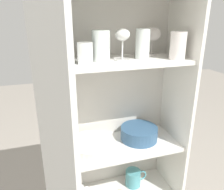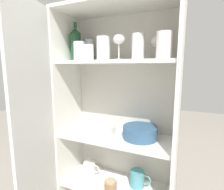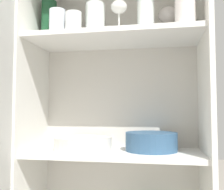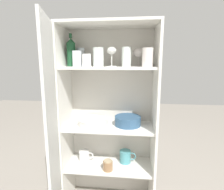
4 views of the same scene
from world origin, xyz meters
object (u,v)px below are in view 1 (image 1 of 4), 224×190
plate_stack_white (92,145)px  coffee_mug_primary (133,178)px  wine_bottle (49,38)px  mixing_bowl_large (139,133)px

plate_stack_white → coffee_mug_primary: size_ratio=1.73×
plate_stack_white → coffee_mug_primary: plate_stack_white is taller
wine_bottle → mixing_bowl_large: (0.45, 0.01, -0.54)m
plate_stack_white → mixing_bowl_large: bearing=5.3°
mixing_bowl_large → coffee_mug_primary: size_ratio=1.51×
coffee_mug_primary → mixing_bowl_large: bearing=-55.7°
wine_bottle → plate_stack_white: (0.17, -0.02, -0.55)m
plate_stack_white → coffee_mug_primary: 0.42m
plate_stack_white → mixing_bowl_large: size_ratio=1.15×
mixing_bowl_large → wine_bottle: bearing=-179.3°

